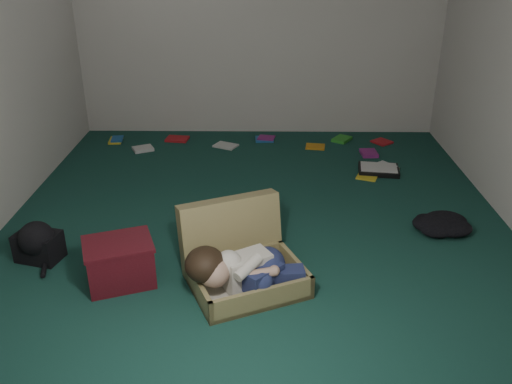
{
  "coord_description": "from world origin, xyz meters",
  "views": [
    {
      "loc": [
        0.05,
        -3.8,
        2.08
      ],
      "look_at": [
        0.0,
        -0.15,
        0.35
      ],
      "focal_mm": 38.0,
      "sensor_mm": 36.0,
      "label": 1
    }
  ],
  "objects": [
    {
      "name": "floor",
      "position": [
        0.0,
        0.0,
        0.0
      ],
      "size": [
        4.5,
        4.5,
        0.0
      ],
      "primitive_type": "plane",
      "color": "#164036",
      "rests_on": "ground"
    },
    {
      "name": "person",
      "position": [
        -0.07,
        -0.95,
        0.2
      ],
      "size": [
        0.77,
        0.41,
        0.32
      ],
      "rotation": [
        0.0,
        0.0,
        0.41
      ],
      "color": "white",
      "rests_on": "suitcase"
    },
    {
      "name": "clothing_pile",
      "position": [
        1.37,
        -0.09,
        0.07
      ],
      "size": [
        0.52,
        0.48,
        0.14
      ],
      "primitive_type": null,
      "rotation": [
        0.0,
        0.0,
        -0.37
      ],
      "color": "black",
      "rests_on": "floor"
    },
    {
      "name": "suitcase",
      "position": [
        -0.09,
        -0.77,
        0.15
      ],
      "size": [
        0.91,
        0.9,
        0.51
      ],
      "rotation": [
        0.0,
        0.0,
        0.41
      ],
      "color": "#948651",
      "rests_on": "floor"
    },
    {
      "name": "wall_back",
      "position": [
        0.0,
        2.25,
        1.3
      ],
      "size": [
        4.5,
        0.0,
        4.5
      ],
      "primitive_type": "plane",
      "rotation": [
        1.57,
        0.0,
        0.0
      ],
      "color": "silver",
      "rests_on": "ground"
    },
    {
      "name": "book_scatter",
      "position": [
        0.22,
        1.66,
        0.01
      ],
      "size": [
        3.21,
        1.24,
        0.02
      ],
      "color": "yellow",
      "rests_on": "floor"
    },
    {
      "name": "wall_front",
      "position": [
        0.0,
        -2.25,
        1.3
      ],
      "size": [
        4.5,
        0.0,
        4.5
      ],
      "primitive_type": "plane",
      "rotation": [
        -1.57,
        0.0,
        0.0
      ],
      "color": "silver",
      "rests_on": "ground"
    },
    {
      "name": "backpack",
      "position": [
        -1.53,
        -0.54,
        0.11
      ],
      "size": [
        0.44,
        0.38,
        0.22
      ],
      "primitive_type": null,
      "rotation": [
        0.0,
        0.0,
        -0.26
      ],
      "color": "black",
      "rests_on": "floor"
    },
    {
      "name": "maroon_bin",
      "position": [
        -0.88,
        -0.82,
        0.15
      ],
      "size": [
        0.53,
        0.47,
        0.3
      ],
      "rotation": [
        0.0,
        0.0,
        0.35
      ],
      "color": "#4F1018",
      "rests_on": "floor"
    },
    {
      "name": "paper_tray",
      "position": [
        1.18,
        1.06,
        0.03
      ],
      "size": [
        0.42,
        0.33,
        0.05
      ],
      "rotation": [
        0.0,
        0.0,
        -0.13
      ],
      "color": "black",
      "rests_on": "floor"
    }
  ]
}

